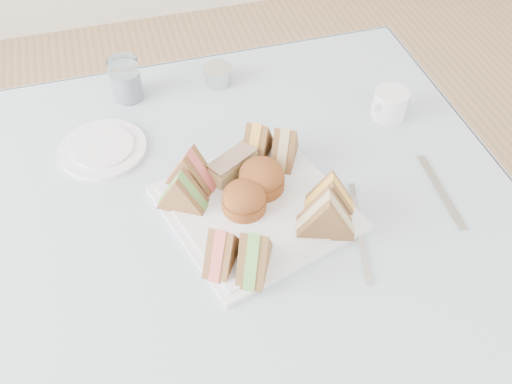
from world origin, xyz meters
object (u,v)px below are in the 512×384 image
object	(u,v)px
serving_plate	(256,208)
water_glass	(126,79)
creamer_jug	(390,104)
table	(254,313)

from	to	relation	value
serving_plate	water_glass	size ratio (longest dim) A/B	3.13
water_glass	creamer_jug	distance (m)	0.58
serving_plate	creamer_jug	size ratio (longest dim) A/B	4.22
serving_plate	creamer_jug	xyz separation A→B (m)	(0.35, 0.18, 0.03)
table	creamer_jug	size ratio (longest dim) A/B	12.35
creamer_jug	serving_plate	bearing A→B (deg)	-168.83
table	creamer_jug	xyz separation A→B (m)	(0.36, 0.18, 0.41)
table	creamer_jug	distance (m)	0.57
table	serving_plate	world-z (taller)	serving_plate
creamer_jug	table	bearing A→B (deg)	-169.17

